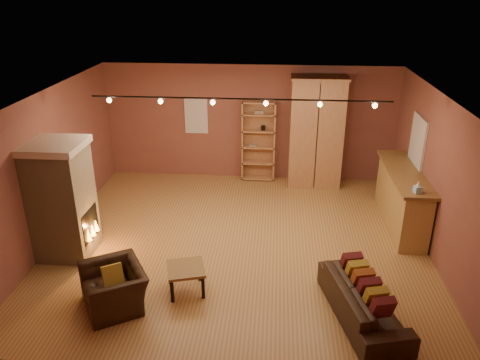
# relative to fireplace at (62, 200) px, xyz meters

# --- Properties ---
(floor) EXTENTS (7.00, 7.00, 0.00)m
(floor) POSITION_rel_fireplace_xyz_m (3.04, 0.60, -1.06)
(floor) COLOR olive
(floor) RESTS_ON ground
(ceiling) EXTENTS (7.00, 7.00, 0.00)m
(ceiling) POSITION_rel_fireplace_xyz_m (3.04, 0.60, 1.74)
(ceiling) COLOR #57311B
(ceiling) RESTS_ON back_wall
(back_wall) EXTENTS (7.00, 0.02, 2.80)m
(back_wall) POSITION_rel_fireplace_xyz_m (3.04, 3.85, 0.34)
(back_wall) COLOR brown
(back_wall) RESTS_ON floor
(left_wall) EXTENTS (0.02, 6.50, 2.80)m
(left_wall) POSITION_rel_fireplace_xyz_m (-0.46, 0.60, 0.34)
(left_wall) COLOR brown
(left_wall) RESTS_ON floor
(right_wall) EXTENTS (0.02, 6.50, 2.80)m
(right_wall) POSITION_rel_fireplace_xyz_m (6.54, 0.60, 0.34)
(right_wall) COLOR brown
(right_wall) RESTS_ON floor
(fireplace) EXTENTS (1.01, 0.98, 2.12)m
(fireplace) POSITION_rel_fireplace_xyz_m (0.00, 0.00, 0.00)
(fireplace) COLOR tan
(fireplace) RESTS_ON floor
(back_window) EXTENTS (0.56, 0.04, 0.86)m
(back_window) POSITION_rel_fireplace_xyz_m (1.74, 3.83, 0.49)
(back_window) COLOR silver
(back_window) RESTS_ON back_wall
(bookcase) EXTENTS (0.81, 0.32, 1.98)m
(bookcase) POSITION_rel_fireplace_xyz_m (3.27, 3.74, -0.05)
(bookcase) COLOR tan
(bookcase) RESTS_ON floor
(armoire) EXTENTS (1.29, 0.73, 2.62)m
(armoire) POSITION_rel_fireplace_xyz_m (4.63, 3.52, 0.25)
(armoire) COLOR tan
(armoire) RESTS_ON floor
(bar_counter) EXTENTS (0.65, 2.44, 1.17)m
(bar_counter) POSITION_rel_fireplace_xyz_m (6.24, 1.57, -0.47)
(bar_counter) COLOR tan
(bar_counter) RESTS_ON floor
(tissue_box) EXTENTS (0.14, 0.14, 0.21)m
(tissue_box) POSITION_rel_fireplace_xyz_m (6.19, 0.56, 0.20)
(tissue_box) COLOR #8BC1DF
(tissue_box) RESTS_ON bar_counter
(right_window) EXTENTS (0.05, 0.90, 1.00)m
(right_window) POSITION_rel_fireplace_xyz_m (6.51, 2.00, 0.59)
(right_window) COLOR silver
(right_window) RESTS_ON right_wall
(loveseat) EXTENTS (1.01, 2.00, 0.79)m
(loveseat) POSITION_rel_fireplace_xyz_m (5.04, -1.41, -0.67)
(loveseat) COLOR black
(loveseat) RESTS_ON floor
(armchair) EXTENTS (1.06, 1.18, 0.86)m
(armchair) POSITION_rel_fireplace_xyz_m (1.32, -1.42, -0.63)
(armchair) COLOR black
(armchair) RESTS_ON floor
(coffee_table) EXTENTS (0.71, 0.71, 0.44)m
(coffee_table) POSITION_rel_fireplace_xyz_m (2.34, -0.98, -0.69)
(coffee_table) COLOR brown
(coffee_table) RESTS_ON floor
(track_rail) EXTENTS (5.20, 0.09, 0.13)m
(track_rail) POSITION_rel_fireplace_xyz_m (3.04, 0.80, 1.63)
(track_rail) COLOR black
(track_rail) RESTS_ON ceiling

